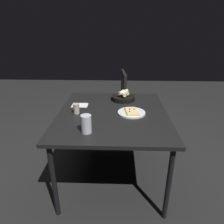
{
  "coord_description": "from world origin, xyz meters",
  "views": [
    {
      "loc": [
        0.05,
        -1.71,
        1.46
      ],
      "look_at": [
        -0.01,
        -0.04,
        0.74
      ],
      "focal_mm": 31.93,
      "sensor_mm": 36.0,
      "label": 1
    }
  ],
  "objects_px": {
    "pizza_plate": "(132,112)",
    "bread_basket": "(123,97)",
    "beer_glass": "(86,125)",
    "dining_table": "(113,118)",
    "pepper_shaker": "(76,109)",
    "chair_near": "(115,99)"
  },
  "relations": [
    {
      "from": "bread_basket",
      "to": "pepper_shaker",
      "type": "xyz_separation_m",
      "value": [
        -0.44,
        -0.38,
        0.01
      ]
    },
    {
      "from": "dining_table",
      "to": "pizza_plate",
      "type": "xyz_separation_m",
      "value": [
        0.17,
        -0.02,
        0.07
      ]
    },
    {
      "from": "beer_glass",
      "to": "chair_near",
      "type": "relative_size",
      "value": 0.16
    },
    {
      "from": "pizza_plate",
      "to": "pepper_shaker",
      "type": "relative_size",
      "value": 2.74
    },
    {
      "from": "pizza_plate",
      "to": "pepper_shaker",
      "type": "distance_m",
      "value": 0.51
    },
    {
      "from": "pizza_plate",
      "to": "bread_basket",
      "type": "relative_size",
      "value": 1.0
    },
    {
      "from": "pizza_plate",
      "to": "beer_glass",
      "type": "xyz_separation_m",
      "value": [
        -0.36,
        -0.37,
        0.05
      ]
    },
    {
      "from": "bread_basket",
      "to": "chair_near",
      "type": "xyz_separation_m",
      "value": [
        -0.1,
        0.64,
        -0.25
      ]
    },
    {
      "from": "bread_basket",
      "to": "beer_glass",
      "type": "bearing_deg",
      "value": -111.59
    },
    {
      "from": "pizza_plate",
      "to": "beer_glass",
      "type": "height_order",
      "value": "beer_glass"
    },
    {
      "from": "beer_glass",
      "to": "dining_table",
      "type": "bearing_deg",
      "value": 64.56
    },
    {
      "from": "dining_table",
      "to": "chair_near",
      "type": "bearing_deg",
      "value": 89.76
    },
    {
      "from": "beer_glass",
      "to": "pizza_plate",
      "type": "bearing_deg",
      "value": 45.91
    },
    {
      "from": "bread_basket",
      "to": "chair_near",
      "type": "relative_size",
      "value": 0.29
    },
    {
      "from": "pepper_shaker",
      "to": "dining_table",
      "type": "bearing_deg",
      "value": 6.4
    },
    {
      "from": "beer_glass",
      "to": "pepper_shaker",
      "type": "relative_size",
      "value": 1.51
    },
    {
      "from": "dining_table",
      "to": "pizza_plate",
      "type": "height_order",
      "value": "pizza_plate"
    },
    {
      "from": "dining_table",
      "to": "chair_near",
      "type": "height_order",
      "value": "chair_near"
    },
    {
      "from": "dining_table",
      "to": "bread_basket",
      "type": "bearing_deg",
      "value": 73.09
    },
    {
      "from": "pizza_plate",
      "to": "bread_basket",
      "type": "distance_m",
      "value": 0.37
    },
    {
      "from": "dining_table",
      "to": "pepper_shaker",
      "type": "height_order",
      "value": "pepper_shaker"
    },
    {
      "from": "bread_basket",
      "to": "pepper_shaker",
      "type": "distance_m",
      "value": 0.58
    }
  ]
}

